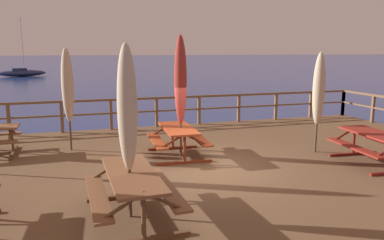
{
  "coord_description": "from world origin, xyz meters",
  "views": [
    {
      "loc": [
        -2.79,
        -8.05,
        3.41
      ],
      "look_at": [
        0.0,
        0.78,
        1.68
      ],
      "focal_mm": 34.85,
      "sensor_mm": 36.0,
      "label": 1
    }
  ],
  "objects_px": {
    "patio_umbrella_short_mid": "(68,86)",
    "picnic_table_back_left": "(132,184)",
    "picnic_table_front_right": "(178,135)",
    "patio_umbrella_tall_mid_left": "(319,89)",
    "patio_umbrella_tall_mid_right": "(127,109)",
    "patio_umbrella_short_front": "(180,81)",
    "picnic_table_back_right": "(375,141)",
    "sailboat_distant": "(22,73)"
  },
  "relations": [
    {
      "from": "picnic_table_back_right",
      "to": "picnic_table_back_left",
      "type": "relative_size",
      "value": 0.95
    },
    {
      "from": "picnic_table_back_left",
      "to": "patio_umbrella_short_mid",
      "type": "xyz_separation_m",
      "value": [
        -1.0,
        4.76,
        1.23
      ]
    },
    {
      "from": "picnic_table_back_left",
      "to": "patio_umbrella_short_front",
      "type": "xyz_separation_m",
      "value": [
        1.74,
        3.22,
        1.42
      ]
    },
    {
      "from": "picnic_table_back_left",
      "to": "patio_umbrella_short_mid",
      "type": "height_order",
      "value": "patio_umbrella_short_mid"
    },
    {
      "from": "picnic_table_back_left",
      "to": "patio_umbrella_tall_mid_left",
      "type": "distance_m",
      "value": 6.05
    },
    {
      "from": "patio_umbrella_short_front",
      "to": "patio_umbrella_tall_mid_left",
      "type": "bearing_deg",
      "value": -10.62
    },
    {
      "from": "picnic_table_front_right",
      "to": "patio_umbrella_tall_mid_right",
      "type": "height_order",
      "value": "patio_umbrella_tall_mid_right"
    },
    {
      "from": "picnic_table_front_right",
      "to": "patio_umbrella_short_mid",
      "type": "relative_size",
      "value": 0.66
    },
    {
      "from": "patio_umbrella_tall_mid_left",
      "to": "patio_umbrella_tall_mid_right",
      "type": "xyz_separation_m",
      "value": [
        -5.41,
        -2.53,
        0.1
      ]
    },
    {
      "from": "picnic_table_back_left",
      "to": "patio_umbrella_short_front",
      "type": "relative_size",
      "value": 0.69
    },
    {
      "from": "picnic_table_front_right",
      "to": "picnic_table_back_left",
      "type": "relative_size",
      "value": 0.87
    },
    {
      "from": "patio_umbrella_short_front",
      "to": "patio_umbrella_short_mid",
      "type": "bearing_deg",
      "value": 150.67
    },
    {
      "from": "picnic_table_front_right",
      "to": "picnic_table_back_right",
      "type": "distance_m",
      "value": 4.86
    },
    {
      "from": "picnic_table_front_right",
      "to": "patio_umbrella_tall_mid_left",
      "type": "xyz_separation_m",
      "value": [
        3.67,
        -0.76,
        1.16
      ]
    },
    {
      "from": "patio_umbrella_tall_mid_right",
      "to": "sailboat_distant",
      "type": "xyz_separation_m",
      "value": [
        -7.42,
        49.12,
        -1.99
      ]
    },
    {
      "from": "picnic_table_back_right",
      "to": "patio_umbrella_short_front",
      "type": "xyz_separation_m",
      "value": [
        -4.33,
        2.03,
        1.43
      ]
    },
    {
      "from": "patio_umbrella_short_front",
      "to": "sailboat_distant",
      "type": "height_order",
      "value": "sailboat_distant"
    },
    {
      "from": "picnic_table_back_right",
      "to": "sailboat_distant",
      "type": "height_order",
      "value": "sailboat_distant"
    },
    {
      "from": "picnic_table_back_left",
      "to": "patio_umbrella_tall_mid_right",
      "type": "height_order",
      "value": "patio_umbrella_tall_mid_right"
    },
    {
      "from": "picnic_table_back_right",
      "to": "patio_umbrella_tall_mid_right",
      "type": "xyz_separation_m",
      "value": [
        -6.12,
        -1.18,
        1.26
      ]
    },
    {
      "from": "patio_umbrella_short_front",
      "to": "picnic_table_back_right",
      "type": "bearing_deg",
      "value": -25.1
    },
    {
      "from": "sailboat_distant",
      "to": "picnic_table_back_right",
      "type": "bearing_deg",
      "value": -74.23
    },
    {
      "from": "patio_umbrella_short_front",
      "to": "patio_umbrella_tall_mid_left",
      "type": "height_order",
      "value": "patio_umbrella_short_front"
    },
    {
      "from": "patio_umbrella_tall_mid_left",
      "to": "patio_umbrella_short_mid",
      "type": "distance_m",
      "value": 6.74
    },
    {
      "from": "picnic_table_front_right",
      "to": "patio_umbrella_short_mid",
      "type": "height_order",
      "value": "patio_umbrella_short_mid"
    },
    {
      "from": "picnic_table_back_right",
      "to": "patio_umbrella_tall_mid_left",
      "type": "relative_size",
      "value": 0.76
    },
    {
      "from": "picnic_table_back_right",
      "to": "patio_umbrella_short_front",
      "type": "relative_size",
      "value": 0.65
    },
    {
      "from": "picnic_table_front_right",
      "to": "patio_umbrella_tall_mid_left",
      "type": "height_order",
      "value": "patio_umbrella_tall_mid_left"
    },
    {
      "from": "picnic_table_back_right",
      "to": "patio_umbrella_short_front",
      "type": "distance_m",
      "value": 4.99
    },
    {
      "from": "picnic_table_front_right",
      "to": "picnic_table_back_right",
      "type": "relative_size",
      "value": 0.91
    },
    {
      "from": "picnic_table_back_left",
      "to": "patio_umbrella_tall_mid_right",
      "type": "bearing_deg",
      "value": 161.1
    },
    {
      "from": "picnic_table_front_right",
      "to": "patio_umbrella_tall_mid_left",
      "type": "relative_size",
      "value": 0.69
    },
    {
      "from": "patio_umbrella_tall_mid_right",
      "to": "patio_umbrella_short_mid",
      "type": "bearing_deg",
      "value": 101.36
    },
    {
      "from": "picnic_table_back_left",
      "to": "patio_umbrella_short_mid",
      "type": "distance_m",
      "value": 5.02
    },
    {
      "from": "picnic_table_back_right",
      "to": "patio_umbrella_tall_mid_left",
      "type": "bearing_deg",
      "value": 117.7
    },
    {
      "from": "picnic_table_back_left",
      "to": "patio_umbrella_tall_mid_left",
      "type": "relative_size",
      "value": 0.8
    },
    {
      "from": "patio_umbrella_short_mid",
      "to": "picnic_table_back_left",
      "type": "bearing_deg",
      "value": -78.19
    },
    {
      "from": "patio_umbrella_short_mid",
      "to": "sailboat_distant",
      "type": "distance_m",
      "value": 44.88
    },
    {
      "from": "picnic_table_back_right",
      "to": "picnic_table_back_left",
      "type": "distance_m",
      "value": 6.19
    },
    {
      "from": "picnic_table_front_right",
      "to": "picnic_table_back_right",
      "type": "bearing_deg",
      "value": -25.69
    },
    {
      "from": "picnic_table_front_right",
      "to": "patio_umbrella_tall_mid_right",
      "type": "relative_size",
      "value": 0.65
    },
    {
      "from": "patio_umbrella_short_mid",
      "to": "sailboat_distant",
      "type": "height_order",
      "value": "sailboat_distant"
    }
  ]
}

